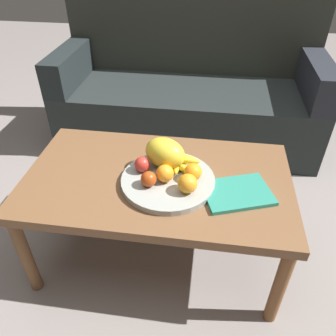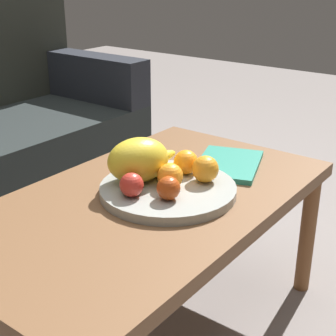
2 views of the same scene
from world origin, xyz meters
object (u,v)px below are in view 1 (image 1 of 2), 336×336
(orange_front, at_px, (165,173))
(orange_left, at_px, (193,172))
(couch, at_px, (188,96))
(fruit_bowl, at_px, (168,181))
(coffee_table, at_px, (158,186))
(apple_front, at_px, (142,165))
(orange_right, at_px, (188,183))
(magazine, at_px, (237,193))
(banana_bunch, at_px, (178,162))
(apple_left, at_px, (149,179))
(melon_large_front, at_px, (165,153))

(orange_front, distance_m, orange_left, 0.11)
(couch, distance_m, fruit_bowl, 1.15)
(coffee_table, height_order, fruit_bowl, fruit_bowl)
(apple_front, bearing_deg, orange_right, -26.76)
(apple_front, relative_size, magazine, 0.25)
(banana_bunch, bearing_deg, apple_front, -161.56)
(fruit_bowl, relative_size, apple_front, 5.90)
(orange_front, relative_size, apple_front, 1.10)
(orange_front, height_order, banana_bunch, orange_front)
(apple_front, bearing_deg, fruit_bowl, -15.85)
(couch, height_order, orange_front, couch)
(couch, bearing_deg, orange_front, -89.55)
(apple_front, bearing_deg, orange_left, -6.03)
(magazine, bearing_deg, apple_left, 164.18)
(orange_front, distance_m, orange_right, 0.10)
(fruit_bowl, relative_size, apple_left, 6.08)
(orange_right, height_order, apple_front, orange_right)
(orange_front, bearing_deg, apple_front, 155.31)
(melon_large_front, bearing_deg, banana_bunch, -5.82)
(fruit_bowl, xyz_separation_m, apple_left, (-0.07, -0.05, 0.04))
(orange_right, height_order, apple_left, orange_right)
(fruit_bowl, height_order, orange_left, orange_left)
(orange_left, relative_size, apple_front, 1.11)
(orange_front, relative_size, apple_left, 1.13)
(apple_left, bearing_deg, magazine, 3.88)
(coffee_table, relative_size, couch, 0.63)
(orange_right, height_order, magazine, orange_right)
(couch, height_order, orange_left, couch)
(orange_front, height_order, orange_left, same)
(melon_large_front, bearing_deg, coffee_table, -117.12)
(melon_large_front, bearing_deg, couch, 89.72)
(coffee_table, relative_size, fruit_bowl, 2.93)
(fruit_bowl, xyz_separation_m, melon_large_front, (-0.02, 0.08, 0.07))
(coffee_table, height_order, apple_left, apple_left)
(coffee_table, height_order, melon_large_front, melon_large_front)
(orange_front, relative_size, banana_bunch, 0.39)
(melon_large_front, height_order, apple_front, melon_large_front)
(couch, xyz_separation_m, apple_front, (-0.09, -1.10, 0.21))
(melon_large_front, relative_size, orange_front, 2.51)
(melon_large_front, bearing_deg, orange_front, -81.57)
(melon_large_front, relative_size, apple_left, 2.84)
(apple_front, relative_size, banana_bunch, 0.36)
(orange_right, relative_size, apple_left, 1.21)
(coffee_table, xyz_separation_m, apple_front, (-0.06, -0.00, 0.11))
(fruit_bowl, xyz_separation_m, orange_left, (0.09, 0.01, 0.05))
(orange_left, bearing_deg, coffee_table, 170.18)
(orange_left, bearing_deg, apple_left, -159.37)
(melon_large_front, height_order, orange_left, melon_large_front)
(melon_large_front, xyz_separation_m, banana_bunch, (0.05, -0.01, -0.03))
(magazine, bearing_deg, orange_front, 157.30)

